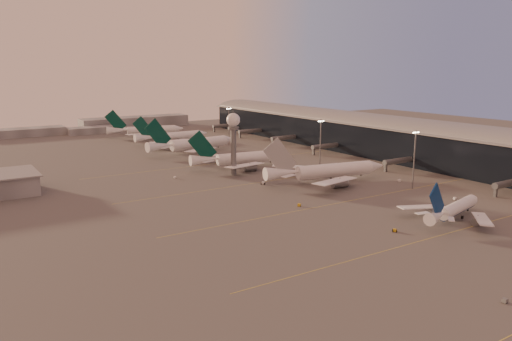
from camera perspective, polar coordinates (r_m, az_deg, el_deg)
ground at (r=148.16m, az=19.96°, el=-9.07°), size 700.00×700.00×0.00m
taxiway_markings at (r=204.77m, az=12.69°, el=-2.90°), size 180.00×185.25×0.02m
terminal at (r=295.05m, az=16.01°, el=3.48°), size 57.00×362.00×23.04m
radar_tower at (r=235.67m, az=-2.61°, el=4.48°), size 6.40×6.40×31.10m
mast_b at (r=219.48m, az=17.64°, el=1.48°), size 3.60×0.56×25.00m
mast_c at (r=254.26m, az=7.37°, el=3.29°), size 3.60×0.56×25.00m
mast_d at (r=326.67m, az=-3.12°, el=5.26°), size 3.60×0.56×25.00m
distant_horizon at (r=425.88m, az=-16.93°, el=4.97°), size 165.00×37.50×9.00m
narrowbody_mid at (r=181.79m, az=21.75°, el=-4.30°), size 39.77×31.36×15.81m
widebody_white at (r=226.14m, az=8.13°, el=-0.37°), size 60.77×48.28×21.55m
greentail_a at (r=256.52m, az=-1.62°, el=1.17°), size 55.91×44.90×20.35m
greentail_b at (r=302.31m, az=-7.16°, el=2.78°), size 61.89×49.71×22.53m
greentail_c at (r=341.97m, az=-9.50°, el=3.67°), size 54.17×43.71×19.67m
greentail_d at (r=377.60m, az=-12.43°, el=4.34°), size 55.71×44.50×20.54m
gsv_truck_a at (r=125.99m, az=26.68°, el=-12.87°), size 5.39×2.14×2.16m
gsv_tug_mid at (r=163.68m, az=15.57°, el=-6.63°), size 3.57×3.59×0.91m
gsv_truck_b at (r=209.46m, az=21.88°, el=-2.83°), size 5.80×3.00×2.23m
gsv_truck_c at (r=186.51m, az=5.01°, el=-3.75°), size 5.52×4.42×2.15m
gsv_catering_b at (r=233.38m, az=16.12°, el=-0.71°), size 5.88×3.51×4.50m
gsv_tug_far at (r=219.55m, az=0.82°, el=-1.46°), size 4.44×4.27×1.10m
gsv_truck_d at (r=234.44m, az=-9.30°, el=-0.65°), size 1.95×5.01×2.02m
gsv_tug_hangar at (r=289.59m, az=3.58°, el=1.75°), size 3.78×3.11×0.93m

